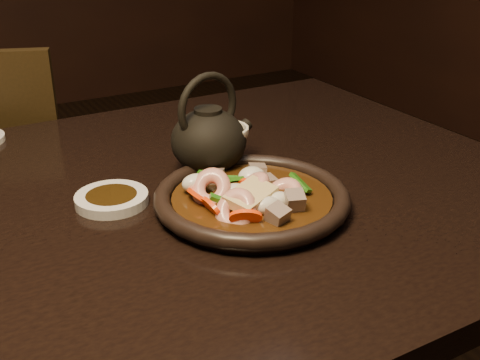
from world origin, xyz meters
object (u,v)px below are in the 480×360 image
table (49,272)px  plate (252,199)px  teapot (209,137)px  tea_cup (224,147)px

table → plate: bearing=-19.2°
table → teapot: 0.32m
table → teapot: size_ratio=9.50×
table → teapot: (0.29, 0.05, 0.14)m
plate → teapot: teapot is taller
tea_cup → teapot: bearing=174.3°
table → plate: plate is taller
table → tea_cup: bearing=7.9°
tea_cup → teapot: size_ratio=0.50×
teapot → tea_cup: bearing=-16.8°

